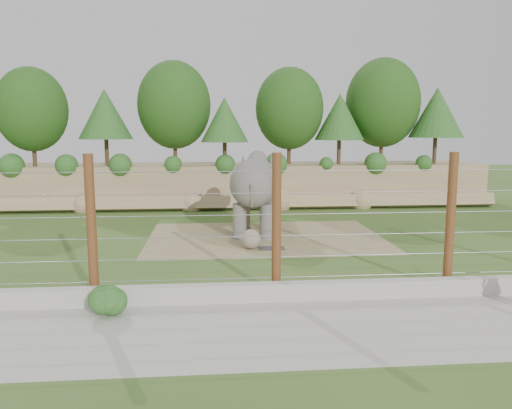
{
  "coord_description": "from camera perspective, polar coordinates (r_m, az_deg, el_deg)",
  "views": [
    {
      "loc": [
        -1.75,
        -17.94,
        4.62
      ],
      "look_at": [
        0.0,
        2.0,
        1.6
      ],
      "focal_mm": 35.0,
      "sensor_mm": 36.0,
      "label": 1
    }
  ],
  "objects": [
    {
      "name": "barrier_fence",
      "position": [
        13.81,
        2.36,
        -2.37
      ],
      "size": [
        20.26,
        0.26,
        4.0
      ],
      "color": "brown",
      "rests_on": "ground"
    },
    {
      "name": "stone_ball",
      "position": [
        19.42,
        -0.57,
        -3.96
      ],
      "size": [
        0.77,
        0.77,
        0.77
      ],
      "primitive_type": "sphere",
      "color": "gray",
      "rests_on": "dirt_patch"
    },
    {
      "name": "walkway_shrub",
      "position": [
        13.11,
        -16.33,
        -10.55
      ],
      "size": [
        0.78,
        0.78,
        0.78
      ],
      "primitive_type": "sphere",
      "color": "#204E1B",
      "rests_on": "walkway"
    },
    {
      "name": "drain_grate",
      "position": [
        19.53,
        1.78,
        -5.0
      ],
      "size": [
        1.0,
        0.6,
        0.03
      ],
      "primitive_type": "cube",
      "color": "#262628",
      "rests_on": "dirt_patch"
    },
    {
      "name": "retaining_wall",
      "position": [
        13.78,
        2.58,
        -9.93
      ],
      "size": [
        26.0,
        0.35,
        0.5
      ],
      "primitive_type": "cube",
      "color": "#BBB7AD",
      "rests_on": "ground"
    },
    {
      "name": "walkway",
      "position": [
        12.01,
        3.87,
        -14.06
      ],
      "size": [
        26.0,
        4.0,
        0.01
      ],
      "primitive_type": "cube",
      "color": "#BBB7AD",
      "rests_on": "ground"
    },
    {
      "name": "back_embankment",
      "position": [
        30.72,
        -0.65,
        7.36
      ],
      "size": [
        30.0,
        5.52,
        8.77
      ],
      "color": "#947F5D",
      "rests_on": "ground"
    },
    {
      "name": "ground",
      "position": [
        18.61,
        0.54,
        -5.8
      ],
      "size": [
        90.0,
        90.0,
        0.0
      ],
      "primitive_type": "plane",
      "color": "#3A5C23",
      "rests_on": "ground"
    },
    {
      "name": "elephant",
      "position": [
        21.89,
        -0.16,
        1.1
      ],
      "size": [
        2.54,
        4.62,
        3.54
      ],
      "primitive_type": null,
      "rotation": [
        0.0,
        0.0,
        -0.16
      ],
      "color": "#69625E",
      "rests_on": "ground"
    },
    {
      "name": "dirt_patch",
      "position": [
        21.56,
        1.09,
        -3.77
      ],
      "size": [
        10.0,
        7.0,
        0.02
      ],
      "primitive_type": "cube",
      "color": "#8F7D55",
      "rests_on": "ground"
    }
  ]
}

